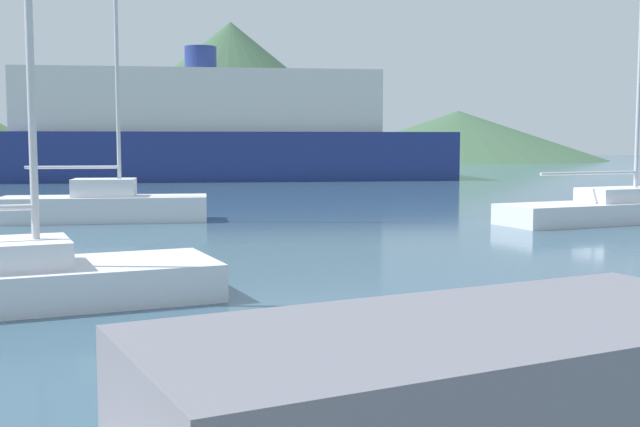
{
  "coord_description": "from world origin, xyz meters",
  "views": [
    {
      "loc": [
        -4.2,
        0.37,
        2.49
      ],
      "look_at": [
        -0.51,
        14.0,
        1.2
      ],
      "focal_mm": 45.0,
      "sensor_mm": 36.0,
      "label": 1
    }
  ],
  "objects_px": {
    "sailboat_inner": "(620,208)",
    "ferry_distant": "(202,132)",
    "sailboat_outer": "(4,279)",
    "sailboat_middle": "(105,203)"
  },
  "relations": [
    {
      "from": "sailboat_outer",
      "to": "sailboat_inner",
      "type": "bearing_deg",
      "value": 18.67
    },
    {
      "from": "sailboat_inner",
      "to": "sailboat_outer",
      "type": "xyz_separation_m",
      "value": [
        -16.79,
        -8.57,
        -0.0
      ]
    },
    {
      "from": "sailboat_outer",
      "to": "sailboat_middle",
      "type": "bearing_deg",
      "value": 74.97
    },
    {
      "from": "sailboat_outer",
      "to": "ferry_distant",
      "type": "relative_size",
      "value": 0.28
    },
    {
      "from": "sailboat_inner",
      "to": "sailboat_middle",
      "type": "distance_m",
      "value": 15.87
    },
    {
      "from": "sailboat_inner",
      "to": "ferry_distant",
      "type": "distance_m",
      "value": 32.25
    },
    {
      "from": "sailboat_outer",
      "to": "ferry_distant",
      "type": "xyz_separation_m",
      "value": [
        7.66,
        39.39,
        2.6
      ]
    },
    {
      "from": "sailboat_middle",
      "to": "ferry_distant",
      "type": "relative_size",
      "value": 0.34
    },
    {
      "from": "sailboat_inner",
      "to": "sailboat_outer",
      "type": "height_order",
      "value": "sailboat_outer"
    },
    {
      "from": "sailboat_inner",
      "to": "sailboat_middle",
      "type": "bearing_deg",
      "value": 156.25
    }
  ]
}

